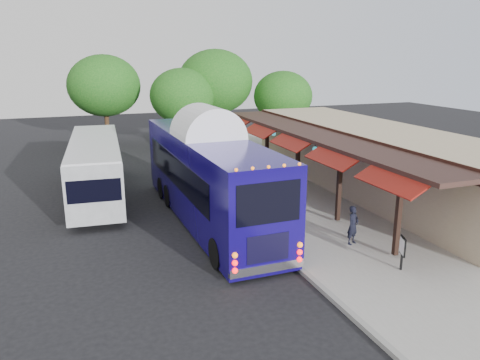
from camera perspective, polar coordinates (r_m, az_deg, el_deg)
name	(u,v)px	position (r m, az deg, el deg)	size (l,w,h in m)	color
ground	(260,236)	(19.97, 2.41, -6.78)	(90.00, 90.00, 0.00)	black
sidewalk	(317,196)	(25.44, 9.36, -1.94)	(10.00, 40.00, 0.15)	#9E9B93
curb	(230,206)	(23.47, -1.24, -3.19)	(0.20, 40.00, 0.16)	gray
station_shelter	(372,159)	(26.80, 15.84, 2.47)	(8.15, 20.00, 3.60)	tan
coach_bus	(208,173)	(21.16, -3.89, 0.88)	(3.01, 13.18, 4.19)	#130864
city_bus	(96,166)	(26.11, -17.19, 1.69)	(3.28, 11.52, 3.06)	gray
ped_a	(353,225)	(19.00, 13.62, -5.37)	(0.57, 0.37, 1.56)	black
ped_b	(228,180)	(25.07, -1.44, 0.04)	(0.76, 0.59, 1.56)	black
ped_c	(230,176)	(25.51, -1.18, 0.48)	(1.01, 0.42, 1.72)	black
ped_d	(228,149)	(33.48, -1.43, 3.84)	(0.99, 0.57, 1.53)	black
sign_board	(403,248)	(17.23, 19.21, -7.82)	(0.25, 0.53, 1.21)	black
tree_left	(182,96)	(37.29, -7.06, 10.14)	(5.04, 5.04, 6.46)	#382314
tree_mid	(215,82)	(39.45, -3.01, 11.89)	(6.17, 6.17, 7.89)	#382314
tree_right	(283,96)	(39.13, 5.25, 10.13)	(4.82, 4.82, 6.17)	#382314
tree_far	(104,86)	(40.18, -16.22, 10.98)	(5.83, 5.83, 7.47)	#382314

